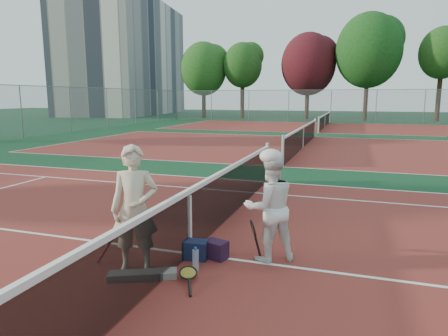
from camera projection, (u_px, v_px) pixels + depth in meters
The scene contains 23 objects.
ground at pixel (190, 254), 6.06m from camera, with size 130.00×130.00×0.00m, color #0E341C.
court_main at pixel (190, 254), 6.06m from camera, with size 23.77×10.97×0.01m, color maroon.
court_far_a at pixel (303, 148), 18.69m from camera, with size 23.77×10.97×0.01m, color maroon.
court_far_b at pixel (325, 127), 31.31m from camera, with size 23.77×10.97×0.01m, color maroon.
net_main at pixel (190, 222), 5.97m from camera, with size 0.10×10.98×1.02m, color black, non-canonical shape.
net_far_a at pixel (303, 137), 18.60m from camera, with size 0.10×10.98×1.02m, color black, non-canonical shape.
net_far_b at pixel (325, 121), 31.22m from camera, with size 0.10×10.98×1.02m, color black, non-canonical shape.
fence_back at pixel (331, 106), 37.60m from camera, with size 32.00×0.06×3.00m, color slate, non-canonical shape.
apartment_block at pixel (126, 59), 54.49m from camera, with size 10.00×22.00×15.00m, color beige.
player_a at pixel (135, 209), 5.36m from camera, with size 0.63×0.42×1.74m, color beige.
player_b at pixel (270, 207), 5.74m from camera, with size 0.76×0.59×1.57m, color white.
racket_red at pixel (114, 246), 5.66m from camera, with size 0.35×0.27×0.52m, color maroon, non-canonical shape.
racket_black_held at pixel (253, 240), 5.84m from camera, with size 0.18×0.27×0.59m, color black, non-canonical shape.
racket_spare at pixel (188, 275), 5.19m from camera, with size 0.60×0.27×0.14m, color black, non-canonical shape.
sports_bag_navy at pixel (196, 250), 5.86m from camera, with size 0.35×0.24×0.28m, color black.
sports_bag_purple at pixel (216, 250), 5.88m from camera, with size 0.33×0.23×0.27m, color black.
net_cover_canvas at pixel (143, 275), 5.24m from camera, with size 0.90×0.21×0.09m, color #65615B.
water_bottle at pixel (196, 260), 5.46m from camera, with size 0.09×0.09×0.30m, color #C9E4FF.
tree_back_0 at pixel (204, 69), 44.16m from camera, with size 5.10×5.10×8.33m.
tree_back_1 at pixel (243, 65), 43.13m from camera, with size 4.20×4.20×8.14m.
tree_back_maroon at pixel (308, 64), 41.73m from camera, with size 5.66×5.66×8.97m.
tree_back_3 at pixel (369, 51), 39.05m from camera, with size 6.34×6.34×10.47m.
tree_back_4 at pixel (443, 53), 37.64m from camera, with size 4.26×4.26×8.90m.
Camera 1 is at (2.28, -5.29, 2.36)m, focal length 32.00 mm.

